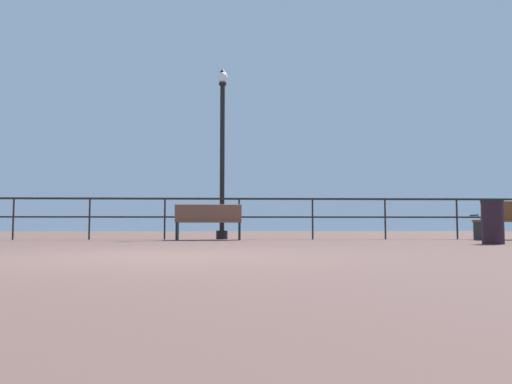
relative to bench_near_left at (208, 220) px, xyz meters
The scene contains 6 objects.
ground_plane 6.36m from the bench_near_left, 91.81° to the right, with size 60.00×60.00×0.00m, color brown.
pier_railing 0.76m from the bench_near_left, 106.54° to the left, with size 24.39×0.05×1.05m.
bench_near_left is the anchor object (origin of this frame).
bench_near_right 7.27m from the bench_near_left, ahead, with size 1.45×0.73×0.94m.
lamppost_center 2.10m from the bench_near_left, 73.19° to the left, with size 0.30×0.30×4.50m.
trash_bin 6.13m from the bench_near_left, 27.77° to the right, with size 0.41×0.41×0.82m.
Camera 1 is at (0.87, -5.48, 0.33)m, focal length 34.56 mm.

